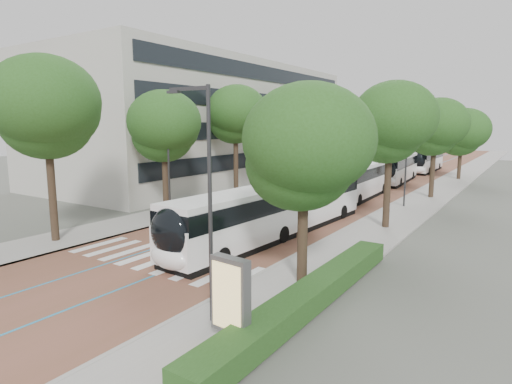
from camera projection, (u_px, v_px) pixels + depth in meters
ground at (144, 265)px, 21.07m from camera, size 160.00×160.00×0.00m
road at (387, 179)px, 54.00m from camera, size 11.00×140.00×0.02m
sidewalk_left at (332, 174)px, 58.08m from camera, size 4.00×140.00×0.12m
sidewalk_right at (451, 183)px, 49.90m from camera, size 4.00×140.00×0.12m
kerb_left at (345, 175)px, 57.04m from camera, size 0.20×140.00×0.14m
kerb_right at (434, 182)px, 50.94m from camera, size 0.20×140.00×0.14m
zebra_crossing at (161, 260)px, 21.78m from camera, size 10.55×3.60×0.01m
lane_line_left at (374, 178)px, 54.87m from camera, size 0.12×126.00×0.01m
lane_line_right at (400, 179)px, 53.12m from camera, size 0.12×126.00×0.01m
office_building at (206, 123)px, 53.63m from camera, size 18.11×40.00×14.00m
hedge at (310, 295)px, 16.03m from camera, size 1.20×14.00×0.80m
streetlight_near at (206, 186)px, 14.23m from camera, size 1.82×0.20×8.00m
streetlight_far at (405, 149)px, 34.81m from camera, size 1.82×0.20×8.00m
lamp_post_left at (169, 163)px, 30.33m from camera, size 0.14×0.14×8.00m
trees_left at (285, 121)px, 46.22m from camera, size 6.41×61.21×10.11m
trees_right at (425, 134)px, 35.64m from camera, size 6.03×47.72×8.98m
lead_bus at (274, 211)px, 26.00m from camera, size 3.51×18.50×3.20m
bus_queued_0 at (358, 181)px, 39.37m from camera, size 2.92×12.47×3.20m
bus_queued_1 at (396, 169)px, 50.23m from camera, size 3.27×12.53×3.20m
bus_queued_2 at (425, 161)px, 61.48m from camera, size 2.64×12.42×3.20m
ad_panel at (231, 299)px, 13.02m from camera, size 1.37×0.57×2.79m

